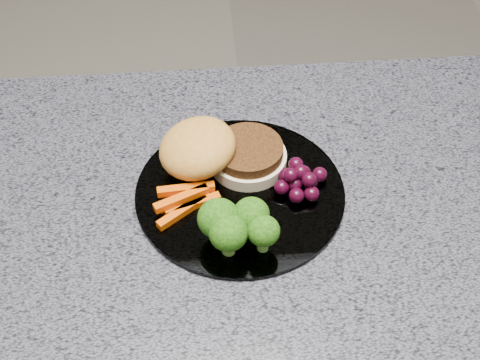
% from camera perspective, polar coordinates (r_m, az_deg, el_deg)
% --- Properties ---
extents(countertop, '(1.20, 0.60, 0.04)m').
position_cam_1_polar(countertop, '(0.83, 7.23, -4.11)').
color(countertop, '#555460').
rests_on(countertop, island_cabinet).
extents(plate, '(0.26, 0.26, 0.01)m').
position_cam_1_polar(plate, '(0.83, 0.00, -1.07)').
color(plate, white).
rests_on(plate, countertop).
extents(burger, '(0.17, 0.11, 0.05)m').
position_cam_1_polar(burger, '(0.84, -2.09, 2.29)').
color(burger, beige).
rests_on(burger, plate).
extents(carrot_sticks, '(0.08, 0.07, 0.02)m').
position_cam_1_polar(carrot_sticks, '(0.81, -4.69, -1.72)').
color(carrot_sticks, '#CD4803').
rests_on(carrot_sticks, plate).
extents(broccoli, '(0.09, 0.07, 0.06)m').
position_cam_1_polar(broccoli, '(0.75, -0.35, -3.77)').
color(broccoli, '#609A38').
rests_on(broccoli, plate).
extents(grape_bunch, '(0.07, 0.06, 0.03)m').
position_cam_1_polar(grape_bunch, '(0.82, 5.14, 0.02)').
color(grape_bunch, black).
rests_on(grape_bunch, plate).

